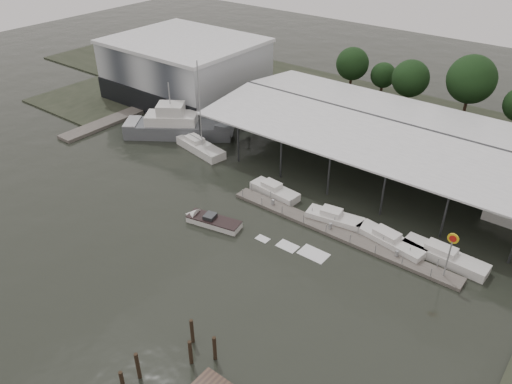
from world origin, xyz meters
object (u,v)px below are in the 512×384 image
Objects in this scene: shell_fuel_sign at (451,247)px; speedboat_underway at (210,221)px; grey_trawler at (179,126)px; white_sailboat at (200,147)px.

shell_fuel_sign is 0.31× the size of speedboat_underway.
shell_fuel_sign is at bearing -44.11° from grey_trawler.
white_sailboat reaches higher than grey_trawler.
shell_fuel_sign is at bearing -175.51° from speedboat_underway.
grey_trawler is 1.19× the size of white_sailboat.
white_sailboat is at bearing -55.13° from speedboat_underway.
white_sailboat is 0.77× the size of speedboat_underway.
white_sailboat reaches higher than shell_fuel_sign.
shell_fuel_sign is at bearing 2.68° from white_sailboat.
speedboat_underway is (13.46, -12.70, -0.27)m from white_sailboat.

